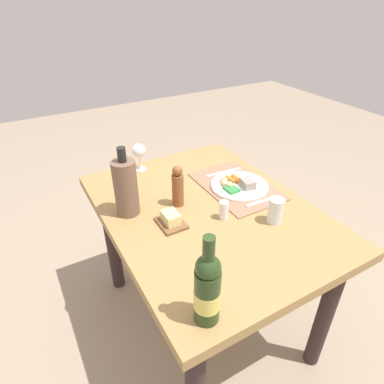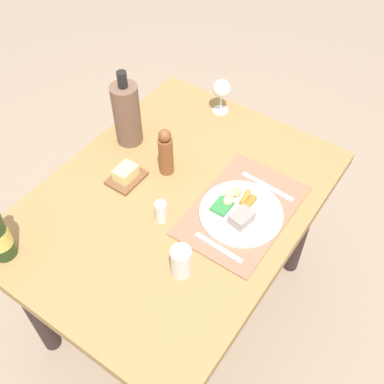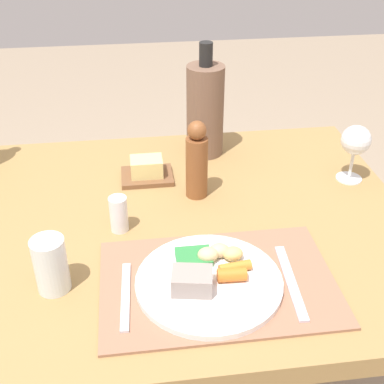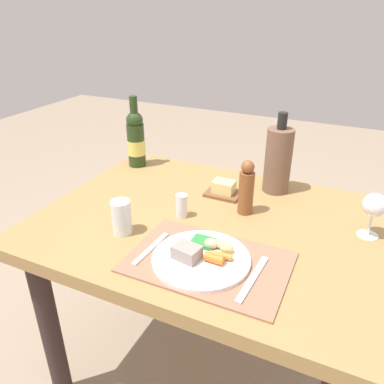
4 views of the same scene
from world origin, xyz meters
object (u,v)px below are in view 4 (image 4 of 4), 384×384
at_px(cooler_bottle, 278,160).
at_px(salt_shaker, 182,206).
at_px(dining_table, 209,248).
at_px(pepper_mill, 246,189).
at_px(wine_bottle, 136,139).
at_px(wine_glass, 374,206).
at_px(water_tumbler, 122,219).
at_px(butter_dish, 224,190).
at_px(dinner_plate, 202,256).
at_px(fork, 151,248).
at_px(knife, 253,278).

bearing_deg(cooler_bottle, salt_shaker, -125.61).
height_order(dining_table, salt_shaker, salt_shaker).
xyz_separation_m(pepper_mill, wine_bottle, (-0.57, 0.20, 0.03)).
bearing_deg(wine_glass, dining_table, -166.13).
bearing_deg(cooler_bottle, wine_glass, -29.35).
height_order(cooler_bottle, salt_shaker, cooler_bottle).
height_order(water_tumbler, wine_bottle, wine_bottle).
height_order(dining_table, butter_dish, butter_dish).
bearing_deg(pepper_mill, dining_table, -133.06).
relative_size(dinner_plate, fork, 1.58).
xyz_separation_m(dining_table, cooler_bottle, (0.14, 0.31, 0.24)).
bearing_deg(pepper_mill, wine_glass, 3.23).
bearing_deg(butter_dish, salt_shaker, -108.76).
bearing_deg(cooler_bottle, fork, -112.73).
bearing_deg(wine_glass, cooler_bottle, 150.65).
bearing_deg(wine_bottle, butter_dish, -13.66).
relative_size(knife, salt_shaker, 2.51).
xyz_separation_m(dining_table, dinner_plate, (0.07, -0.22, 0.13)).
xyz_separation_m(dining_table, wine_bottle, (-0.48, 0.30, 0.24)).
bearing_deg(cooler_bottle, dining_table, -114.70).
bearing_deg(dinner_plate, knife, -7.12).
bearing_deg(knife, water_tumbler, 176.91).
bearing_deg(dining_table, fork, -110.06).
bearing_deg(fork, cooler_bottle, 69.86).
distance_m(fork, butter_dish, 0.44).
xyz_separation_m(wine_glass, wine_bottle, (-0.97, 0.18, 0.02)).
relative_size(dining_table, cooler_bottle, 3.69).
xyz_separation_m(fork, pepper_mill, (0.18, 0.34, 0.08)).
distance_m(dining_table, fork, 0.28).
xyz_separation_m(dinner_plate, pepper_mill, (0.02, 0.32, 0.07)).
xyz_separation_m(knife, cooler_bottle, (-0.08, 0.55, 0.12)).
bearing_deg(water_tumbler, dining_table, 40.88).
height_order(knife, wine_bottle, wine_bottle).
relative_size(dinner_plate, water_tumbler, 2.50).
bearing_deg(dining_table, wine_glass, 13.87).
bearing_deg(wine_glass, water_tumbler, -156.29).
bearing_deg(knife, pepper_mill, 114.91).
bearing_deg(dinner_plate, fork, -173.79).
height_order(salt_shaker, pepper_mill, pepper_mill).
bearing_deg(dinner_plate, wine_bottle, 136.30).
distance_m(dinner_plate, butter_dish, 0.42).
bearing_deg(salt_shaker, knife, -34.64).
distance_m(cooler_bottle, pepper_mill, 0.22).
bearing_deg(butter_dish, knife, -60.15).
bearing_deg(dinner_plate, dining_table, 107.43).
xyz_separation_m(cooler_bottle, water_tumbler, (-0.36, -0.50, -0.08)).
xyz_separation_m(dinner_plate, butter_dish, (-0.09, 0.41, 0.00)).
xyz_separation_m(dining_table, pepper_mill, (0.09, 0.10, 0.21)).
bearing_deg(knife, cooler_bottle, 101.74).
bearing_deg(salt_shaker, pepper_mill, 32.39).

